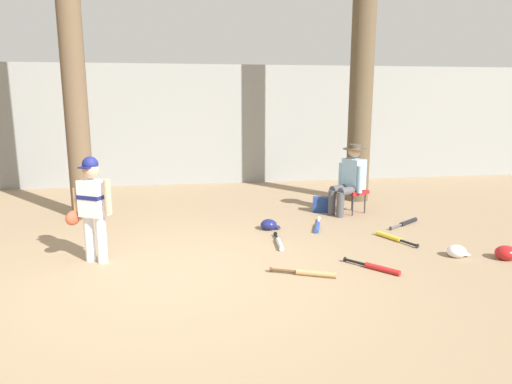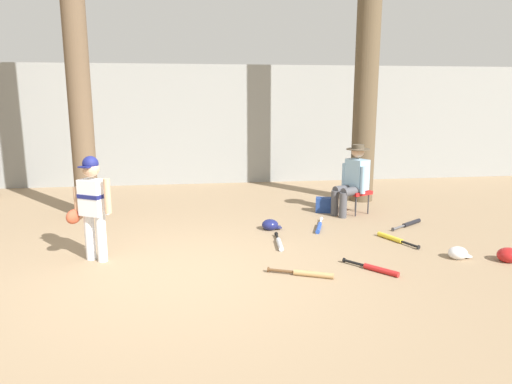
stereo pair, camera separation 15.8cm
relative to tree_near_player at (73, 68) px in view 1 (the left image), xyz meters
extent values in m
plane|color=#937A5B|center=(1.59, -3.01, -2.44)|extent=(60.00, 60.00, 0.00)
cube|color=gray|center=(1.59, 2.90, -1.09)|extent=(18.00, 0.36, 2.71)
cylinder|color=brown|center=(0.00, 0.00, 0.26)|extent=(0.38, 0.38, 5.40)
cone|color=brown|center=(0.00, 0.00, -2.44)|extent=(0.60, 0.60, 0.23)
cylinder|color=brown|center=(5.07, 0.50, 0.24)|extent=(0.44, 0.44, 5.36)
cone|color=brown|center=(5.07, 0.50, -2.44)|extent=(0.72, 0.72, 0.27)
cylinder|color=white|center=(0.66, -2.39, -2.15)|extent=(0.12, 0.12, 0.58)
cylinder|color=white|center=(0.51, -2.29, -2.15)|extent=(0.12, 0.12, 0.58)
cube|color=white|center=(0.59, -2.34, -1.64)|extent=(0.36, 0.32, 0.44)
cube|color=navy|center=(0.59, -2.34, -1.62)|extent=(0.37, 0.34, 0.05)
sphere|color=tan|center=(0.59, -2.34, -1.29)|extent=(0.20, 0.20, 0.20)
sphere|color=navy|center=(0.59, -2.34, -1.23)|extent=(0.19, 0.19, 0.19)
cube|color=navy|center=(0.54, -2.42, -1.26)|extent=(0.17, 0.16, 0.02)
cylinder|color=tan|center=(0.78, -2.48, -1.60)|extent=(0.11, 0.11, 0.42)
cylinder|color=tan|center=(0.38, -2.27, -1.72)|extent=(0.11, 0.11, 0.40)
ellipsoid|color=#AD472D|center=(0.34, -2.31, -1.88)|extent=(0.22, 0.25, 0.18)
cube|color=red|center=(4.59, -0.50, -2.06)|extent=(0.53, 0.53, 0.06)
cylinder|color=#333338|center=(4.52, -0.70, -2.25)|extent=(0.02, 0.02, 0.38)
cylinder|color=#333338|center=(4.39, -0.43, -2.25)|extent=(0.02, 0.02, 0.38)
cylinder|color=#333338|center=(4.79, -0.57, -2.25)|extent=(0.02, 0.02, 0.38)
cylinder|color=#333338|center=(4.67, -0.30, -2.25)|extent=(0.02, 0.02, 0.38)
cylinder|color=#47474C|center=(4.28, -0.76, -2.23)|extent=(0.13, 0.13, 0.43)
cylinder|color=#47474C|center=(4.19, -0.58, -2.23)|extent=(0.13, 0.13, 0.43)
cylinder|color=#47474C|center=(4.46, -0.68, -2.01)|extent=(0.43, 0.31, 0.15)
cylinder|color=#47474C|center=(4.37, -0.50, -2.01)|extent=(0.43, 0.31, 0.15)
cube|color=#8CB7D8|center=(4.59, -0.50, -1.75)|extent=(0.37, 0.43, 0.52)
cylinder|color=#8CB7D8|center=(4.62, -0.74, -1.81)|extent=(0.12, 0.12, 0.46)
cylinder|color=#8CB7D8|center=(4.43, -0.34, -1.81)|extent=(0.12, 0.12, 0.46)
sphere|color=tan|center=(4.59, -0.50, -1.35)|extent=(0.22, 0.22, 0.22)
cylinder|color=#4C4233|center=(4.59, -0.50, -1.32)|extent=(0.40, 0.40, 0.02)
cylinder|color=#4C4233|center=(4.59, -0.50, -1.29)|extent=(0.20, 0.20, 0.09)
cube|color=navy|center=(4.10, -0.35, -2.31)|extent=(0.38, 0.27, 0.26)
cylinder|color=red|center=(3.92, -3.24, -2.41)|extent=(0.32, 0.37, 0.07)
cylinder|color=black|center=(3.69, -2.96, -2.41)|extent=(0.21, 0.24, 0.03)
cylinder|color=black|center=(3.60, -2.86, -2.41)|extent=(0.05, 0.05, 0.06)
cylinder|color=yellow|center=(4.55, -2.04, -2.41)|extent=(0.23, 0.43, 0.07)
cylinder|color=black|center=(4.69, -2.38, -2.41)|extent=(0.14, 0.28, 0.03)
cylinder|color=black|center=(4.75, -2.51, -2.41)|extent=(0.06, 0.04, 0.06)
cylinder|color=#B7BCC6|center=(2.94, -2.14, -2.41)|extent=(0.10, 0.42, 0.07)
cylinder|color=black|center=(2.97, -1.79, -2.41)|extent=(0.06, 0.28, 0.03)
cylinder|color=black|center=(2.98, -1.65, -2.41)|extent=(0.06, 0.02, 0.06)
cylinder|color=black|center=(5.22, -1.35, -2.41)|extent=(0.42, 0.32, 0.07)
cylinder|color=#4C4C51|center=(4.90, -1.57, -2.41)|extent=(0.27, 0.20, 0.03)
cylinder|color=#4C4C51|center=(4.77, -1.66, -2.41)|extent=(0.04, 0.06, 0.06)
cylinder|color=#2347AD|center=(3.68, -1.42, -2.41)|extent=(0.22, 0.46, 0.07)
cylinder|color=silver|center=(3.82, -1.05, -2.41)|extent=(0.14, 0.30, 0.03)
cylinder|color=silver|center=(3.87, -0.90, -2.41)|extent=(0.06, 0.03, 0.06)
cylinder|color=tan|center=(3.11, -3.25, -2.41)|extent=(0.44, 0.24, 0.07)
cylinder|color=brown|center=(2.77, -3.10, -2.41)|extent=(0.29, 0.15, 0.03)
cylinder|color=brown|center=(2.63, -3.04, -2.41)|extent=(0.04, 0.06, 0.06)
ellipsoid|color=navy|center=(2.95, -1.30, -2.37)|extent=(0.25, 0.23, 0.17)
cube|color=navy|center=(3.07, -1.30, -2.41)|extent=(0.10, 0.13, 0.02)
ellipsoid|color=#A81919|center=(5.62, -3.09, -2.36)|extent=(0.27, 0.25, 0.19)
ellipsoid|color=silver|center=(5.07, -2.91, -2.37)|extent=(0.24, 0.22, 0.16)
cube|color=silver|center=(5.18, -2.91, -2.41)|extent=(0.10, 0.12, 0.02)
camera|label=1|loc=(1.63, -8.03, -0.45)|focal=32.61mm
camera|label=2|loc=(1.79, -8.06, -0.45)|focal=32.61mm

